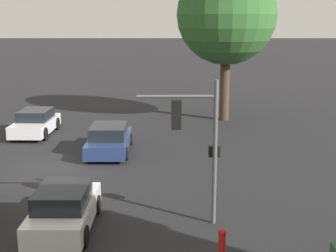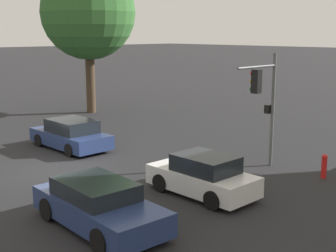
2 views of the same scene
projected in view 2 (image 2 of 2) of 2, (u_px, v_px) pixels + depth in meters
ground_plane at (56, 168)px, 18.87m from camera, size 300.00×300.00×0.00m
street_tree at (88, 13)px, 30.63m from camera, size 6.21×6.21×9.77m
traffic_signal at (264, 95)px, 18.27m from camera, size 0.59×2.57×4.60m
crossing_car_0 at (71, 135)px, 21.95m from camera, size 4.35×2.03×1.40m
crossing_car_2 at (98, 205)px, 13.05m from camera, size 4.55×2.11×1.32m
crossing_car_3 at (203, 176)px, 15.64m from camera, size 3.81×1.84×1.39m
fire_hydrant at (324, 165)px, 17.48m from camera, size 0.22×0.22×0.92m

